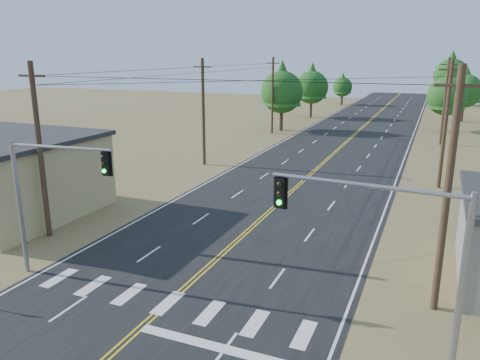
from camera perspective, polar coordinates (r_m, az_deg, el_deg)
The scene contains 15 objects.
road at distance 39.96m, azimuth 7.83°, elevation -0.01°, with size 15.00×200.00×0.02m, color black.
utility_pole_left_near at distance 28.53m, azimuth -23.20°, elevation 3.35°, with size 1.80×0.30×10.00m.
utility_pole_left_mid at distance 44.58m, azimuth -4.50°, elevation 8.33°, with size 1.80×0.30×10.00m.
utility_pole_left_far at distance 62.94m, azimuth 3.98°, elevation 10.30°, with size 1.80×0.30×10.00m.
utility_pole_right_near at distance 20.04m, azimuth 23.97°, elevation -1.30°, with size 1.80×0.30×10.00m.
utility_pole_right_mid at distance 39.69m, azimuth 23.76°, elevation 6.28°, with size 1.80×0.30×10.00m.
utility_pole_right_far at distance 59.57m, azimuth 23.69°, elevation 8.82°, with size 1.80×0.30×10.00m.
signal_mast_left at distance 23.30m, azimuth -22.82°, elevation -0.86°, with size 5.21×0.82×6.52m.
signal_mast_right at distance 15.29m, azimuth 18.96°, elevation -8.06°, with size 6.16×0.63×6.61m.
tree_left_near at distance 65.52m, azimuth 5.13°, elevation 11.15°, with size 5.78×5.78×9.63m.
tree_left_mid at distance 80.07m, azimuth 8.75°, elevation 11.50°, with size 5.45×5.45×9.09m.
tree_left_far at distance 101.94m, azimuth 12.39°, elevation 11.24°, with size 4.03×4.03×6.71m.
tree_right_near at distance 70.41m, azimuth 23.95°, elevation 9.76°, with size 5.25×5.25×8.75m.
tree_right_mid at distance 82.01m, azimuth 25.75°, elevation 10.12°, with size 5.21×5.21×8.69m.
tree_right_far at distance 107.86m, azimuth 24.34°, elevation 11.95°, with size 6.74×6.74×11.23m.
Camera 1 is at (9.81, -7.34, 10.32)m, focal length 35.00 mm.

